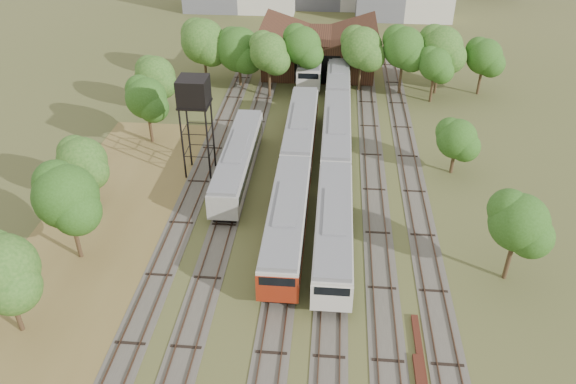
{
  "coord_description": "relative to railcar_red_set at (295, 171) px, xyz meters",
  "views": [
    {
      "loc": [
        1.44,
        -23.19,
        30.37
      ],
      "look_at": [
        -2.29,
        19.98,
        2.5
      ],
      "focal_mm": 35.0,
      "sensor_mm": 36.0,
      "label": 1
    }
  ],
  "objects": [
    {
      "name": "rail_pile_far",
      "position": [
        10.2,
        -20.88,
        -1.97
      ],
      "size": [
        0.48,
        7.76,
        0.25
      ],
      "primitive_type": "cube",
      "color": "#502216",
      "rests_on": "ground"
    },
    {
      "name": "tree_band_right",
      "position": [
        16.92,
        4.0,
        2.82
      ],
      "size": [
        5.99,
        39.6,
        7.77
      ],
      "color": "#382616",
      "rests_on": "ground"
    },
    {
      "name": "maintenance_shed",
      "position": [
        1.0,
        33.45,
        0.81
      ],
      "size": [
        16.45,
        11.55,
        7.58
      ],
      "color": "#351D13",
      "rests_on": "ground"
    },
    {
      "name": "tracks",
      "position": [
        1.33,
        0.47,
        -2.06
      ],
      "size": [
        24.6,
        80.0,
        0.19
      ],
      "color": "#4C473D",
      "rests_on": "ground"
    },
    {
      "name": "railcar_rear",
      "position": [
        0.0,
        31.41,
        0.04
      ],
      "size": [
        3.27,
        16.08,
        4.05
      ],
      "color": "black",
      "rests_on": "ground"
    },
    {
      "name": "railcar_red_set",
      "position": [
        0.0,
        0.0,
        0.0
      ],
      "size": [
        3.21,
        34.58,
        3.97
      ],
      "color": "black",
      "rests_on": "ground"
    },
    {
      "name": "dry_grass_patch",
      "position": [
        -16.0,
        -16.53,
        -2.08
      ],
      "size": [
        14.0,
        60.0,
        0.04
      ],
      "primitive_type": "cube",
      "color": "brown",
      "rests_on": "ground"
    },
    {
      "name": "tree_band_far",
      "position": [
        1.82,
        26.12,
        3.86
      ],
      "size": [
        43.54,
        10.19,
        9.24
      ],
      "color": "#382616",
      "rests_on": "ground"
    },
    {
      "name": "railcar_green_set",
      "position": [
        4.0,
        8.18,
        -0.07
      ],
      "size": [
        3.1,
        52.07,
        3.84
      ],
      "color": "black",
      "rests_on": "ground"
    },
    {
      "name": "water_tower",
      "position": [
        -10.15,
        2.47,
        6.73
      ],
      "size": [
        3.02,
        3.02,
        10.47
      ],
      "color": "black",
      "rests_on": "ground"
    },
    {
      "name": "tree_band_left",
      "position": [
        -18.41,
        -8.51,
        3.12
      ],
      "size": [
        7.28,
        56.35,
        8.71
      ],
      "color": "#382616",
      "rests_on": "ground"
    },
    {
      "name": "old_grey_coach",
      "position": [
        -6.0,
        1.85,
        -0.13
      ],
      "size": [
        2.92,
        18.0,
        3.61
      ],
      "color": "black",
      "rests_on": "ground"
    }
  ]
}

